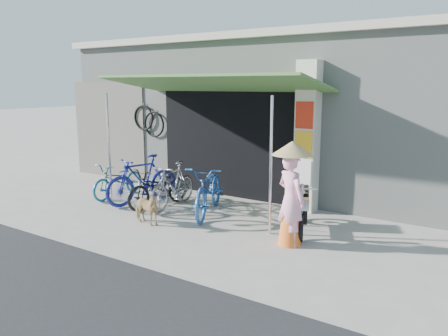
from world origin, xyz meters
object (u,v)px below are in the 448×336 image
Objects in this scene: bike_teal at (119,180)px; nun at (291,194)px; bike_black at (159,187)px; moped at (302,208)px; street_dog at (145,208)px; bike_blue at (142,180)px; bike_navy at (210,189)px; bike_silver at (173,186)px.

bike_teal is 4.62m from nun.
bike_black is 1.04× the size of moped.
street_dog is (0.59, -1.06, -0.12)m from bike_black.
bike_black is at bearing 15.45° from bike_blue.
bike_navy reaches higher than moped.
street_dog is 0.43× the size of nun.
nun reaches higher than bike_silver.
moped is 0.86m from nun.
bike_teal is 0.95× the size of bike_silver.
nun is (0.12, -0.74, 0.42)m from moped.
bike_blue is (0.83, -0.10, 0.12)m from bike_teal.
bike_silver is at bearing -3.70° from bike_teal.
bike_blue reaches higher than bike_silver.
nun is at bearing -0.92° from bike_black.
bike_navy is at bearing 13.91° from bike_black.
nun reaches higher than bike_navy.
bike_silver is at bearing 160.62° from moped.
nun is (3.73, -0.56, 0.32)m from bike_blue.
nun reaches higher than bike_teal.
bike_blue is 0.90× the size of bike_navy.
bike_teal is 0.84m from bike_blue.
bike_silver is (0.33, 0.05, 0.06)m from bike_black.
street_dog is (1.90, -1.16, -0.10)m from bike_teal.
street_dog is (1.07, -1.06, -0.22)m from bike_blue.
bike_black is (1.31, -0.10, 0.02)m from bike_teal.
bike_silver is 0.89m from bike_navy.
bike_black is at bearing 161.30° from moped.
nun is (3.25, -0.56, 0.42)m from bike_black.
bike_teal is at bearing 171.74° from bike_silver.
bike_navy is (2.52, 0.01, 0.11)m from bike_teal.
bike_teal is 0.90× the size of nun.
bike_blue is at bearing -171.60° from bike_black.
bike_black reaches higher than bike_teal.
bike_black is 0.34m from bike_silver.
bike_teal is at bearing 158.98° from moped.
street_dog is at bearing -33.43° from bike_teal.
bike_black is at bearing 15.14° from nun.
bike_blue reaches higher than bike_navy.
bike_blue is 1.08× the size of bike_silver.
bike_blue is at bearing 176.96° from bike_silver.
bike_blue is 1.09× the size of bike_black.
bike_blue is at bearing 16.32° from nun.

